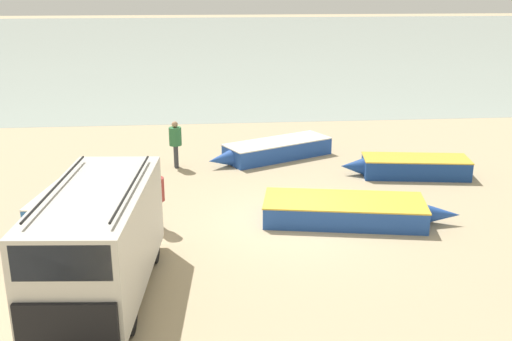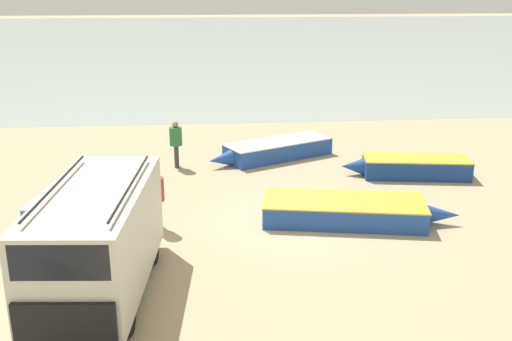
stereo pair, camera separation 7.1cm
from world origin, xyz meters
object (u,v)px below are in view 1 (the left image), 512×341
Objects in this scene: fishing_rowboat_1 at (349,211)px; fisherman_0 at (156,194)px; parked_van at (99,239)px; fishing_rowboat_0 at (71,199)px; fisherman_2 at (175,140)px; fishing_rowboat_2 at (274,150)px; fishing_rowboat_3 at (410,167)px.

fishing_rowboat_1 is 5.27m from fisherman_0.
fishing_rowboat_0 is at bearing -157.40° from parked_van.
fisherman_0 is at bearing 169.70° from parked_van.
fishing_rowboat_0 is at bearing 44.99° from fisherman_2.
fisherman_0 reaches higher than fishing_rowboat_2.
fishing_rowboat_1 is 3.26× the size of fisherman_2.
fishing_rowboat_2 is (4.80, 9.74, -0.96)m from parked_van.
fishing_rowboat_0 is at bearing 178.20° from fishing_rowboat_1.
fishing_rowboat_2 is at bearing -85.50° from fisherman_0.
fisherman_0 reaches higher than fishing_rowboat_0.
fishing_rowboat_0 is 0.81× the size of fishing_rowboat_1.
fishing_rowboat_3 is 9.06m from fisherman_0.
fishing_rowboat_1 is at bearing -143.47° from fisherman_0.
fishing_rowboat_0 is 0.91× the size of fishing_rowboat_2.
fishing_rowboat_3 is 8.14m from fisherman_2.
parked_van is at bearing 111.27° from fisherman_0.
fisherman_2 is at bearing 176.83° from parked_van.
parked_van reaches higher than fishing_rowboat_1.
fishing_rowboat_3 is at bearing 110.39° from fishing_rowboat_0.
parked_van is at bearing 37.47° from fishing_rowboat_2.
fishing_rowboat_3 is 2.66× the size of fisherman_0.
parked_van is 1.17× the size of fishing_rowboat_3.
fishing_rowboat_2 is at bearing 158.42° from parked_van.
fisherman_2 is at bearing -3.82° from fishing_rowboat_3.
fishing_rowboat_2 is 1.11× the size of fishing_rowboat_3.
parked_van is 10.90m from fishing_rowboat_2.
parked_van reaches higher than fisherman_0.
fisherman_0 is (-5.23, -0.03, 0.67)m from fishing_rowboat_1.
fishing_rowboat_0 is 1.01× the size of fishing_rowboat_3.
parked_van is at bearing 46.66° from fishing_rowboat_3.
parked_van is at bearing 75.26° from fisherman_2.
fishing_rowboat_0 is 11.03m from fishing_rowboat_3.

